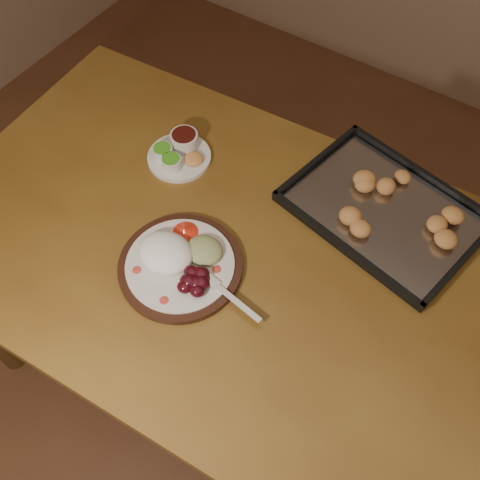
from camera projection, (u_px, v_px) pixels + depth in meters
The scene contains 5 objects.
ground at pixel (247, 473), 1.69m from camera, with size 4.00×4.00×0.00m, color brown.
dining_table at pixel (233, 271), 1.35m from camera, with size 1.55×0.99×0.75m.
dinner_plate at pixel (179, 261), 1.22m from camera, with size 0.38×0.29×0.07m.
condiment_saucer at pixel (179, 152), 1.41m from camera, with size 0.17×0.17×0.06m.
baking_tray at pixel (384, 209), 1.31m from camera, with size 0.50×0.41×0.05m.
Camera 1 is at (0.15, -0.27, 1.82)m, focal length 40.00 mm.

